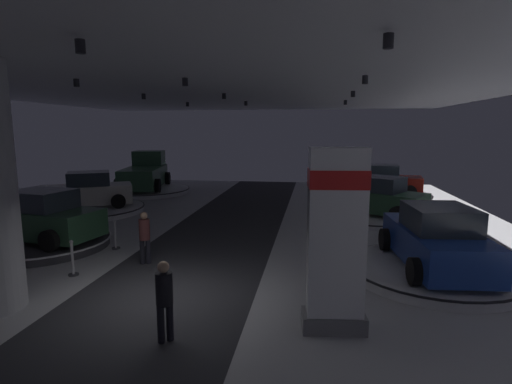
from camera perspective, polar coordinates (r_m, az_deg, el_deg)
ground at (r=10.22m, az=-13.23°, el=-14.59°), size 24.00×44.00×0.06m
ceiling_with_spotlights at (r=9.52m, az=-14.47°, el=17.94°), size 24.00×44.00×0.39m
brand_sign_pylon at (r=8.04m, az=11.30°, el=-6.42°), size 1.32×0.76×3.68m
display_platform_deep_left at (r=26.65m, az=-15.52°, el=0.24°), size 5.68×5.68×0.29m
pickup_truck_deep_left at (r=26.83m, az=-15.47°, el=2.59°), size 3.49×5.61×2.30m
display_platform_far_left at (r=21.31m, az=-22.83°, el=-2.25°), size 5.41×5.41×0.27m
display_car_far_left at (r=21.16m, az=-22.89°, el=0.10°), size 4.55×3.65×1.71m
display_platform_deep_right at (r=24.99m, az=17.60°, el=-0.46°), size 5.51×5.51×0.24m
display_car_deep_right at (r=24.86m, az=17.62°, el=1.52°), size 4.41×2.70×1.71m
display_platform_far_right at (r=18.91m, az=16.53°, el=-3.32°), size 4.59×4.59×0.24m
display_car_far_right at (r=18.74m, az=16.73°, el=-0.74°), size 4.50×3.81×1.71m
display_platform_mid_right at (r=12.27m, az=23.91°, el=-10.16°), size 4.67×4.67×0.29m
display_car_mid_right at (r=12.00m, az=24.23°, el=-6.16°), size 2.49×4.35×1.71m
display_platform_mid_left at (r=15.68m, az=-28.21°, el=-6.38°), size 4.55×4.55×0.30m
display_car_mid_left at (r=15.47m, az=-28.38°, el=-3.19°), size 4.46×2.83×1.71m
visitor_walking_near at (r=7.97m, az=-12.88°, el=-14.24°), size 0.32×0.32×1.59m
visitor_walking_far at (r=12.49m, az=-15.55°, el=-5.83°), size 0.32×0.32×1.59m
stanchion_a at (r=12.35m, az=-24.59°, el=-9.08°), size 0.28×0.28×1.01m
stanchion_c at (r=14.47m, az=-19.33°, el=-6.19°), size 0.28×0.28×1.01m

